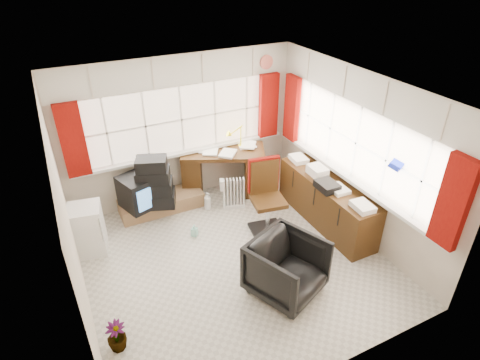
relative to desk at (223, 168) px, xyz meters
The scene contains 20 objects.
ground 1.97m from the desk, 109.89° to the right, with size 4.00×4.00×0.00m, color beige.
room_walls 2.18m from the desk, 109.89° to the right, with size 4.00×4.00×4.00m.
window_back 0.82m from the desk, 167.54° to the left, with size 3.70×0.12×3.60m.
window_right 2.27m from the desk, 54.32° to the right, with size 0.12×3.70×3.60m.
curtains 1.35m from the desk, 72.63° to the right, with size 3.83×3.83×1.15m.
overhead_cabinets 1.99m from the desk, 68.16° to the right, with size 3.98×3.98×0.48m.
desk is the anchor object (origin of this frame).
desk_lamp 0.74m from the desk, ahead, with size 0.17×0.15×0.41m.
task_chair 1.31m from the desk, 84.26° to the right, with size 0.58×0.60×1.19m.
office_chair 2.64m from the desk, 96.60° to the right, with size 0.84×0.86×0.78m, color black.
radiator 0.62m from the desk, 96.76° to the right, with size 0.40×0.26×0.56m.
credenza 1.93m from the desk, 56.04° to the right, with size 0.50×2.00×0.85m.
file_tray 2.01m from the desk, 62.31° to the right, with size 0.27×0.35×0.12m, color black.
tv_bench 1.25m from the desk, behind, with size 1.40×0.50×0.25m, color olive.
crt_tv 1.55m from the desk, behind, with size 0.72×0.69×0.53m.
hifi_stack 1.37m from the desk, 168.73° to the right, with size 0.72×0.59×0.85m.
mini_fridge 2.54m from the desk, 165.14° to the right, with size 0.52×0.53×0.76m.
spray_bottle_a 0.72m from the desk, 139.23° to the right, with size 0.13×0.13×0.33m, color white.
spray_bottle_b 1.44m from the desk, 133.68° to the right, with size 0.09×0.09×0.20m, color #99E5D2.
flower_vase 3.53m from the desk, 134.13° to the right, with size 0.22×0.22×0.39m, color black.
Camera 1 is at (-1.88, -3.96, 3.95)m, focal length 30.00 mm.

